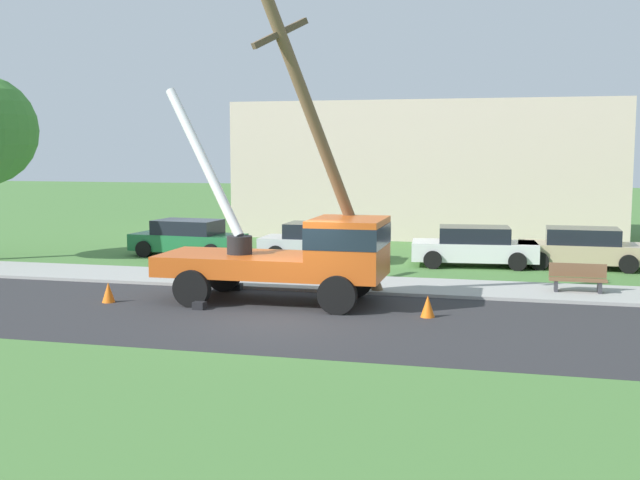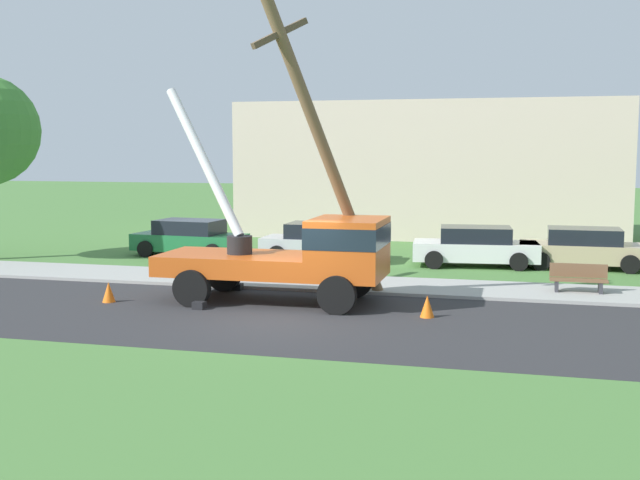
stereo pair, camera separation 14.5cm
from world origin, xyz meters
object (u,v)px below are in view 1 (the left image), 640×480
at_px(leaning_utility_pole, 324,149).
at_px(parked_sedan_white, 474,246).
at_px(parked_sedan_green, 188,238).
at_px(parked_sedan_silver, 320,242).
at_px(park_bench, 578,279).
at_px(traffic_cone_curbside, 353,286).
at_px(parked_sedan_tan, 582,248).
at_px(traffic_cone_behind, 108,292).
at_px(utility_truck, 302,252).
at_px(traffic_cone_ahead, 428,306).

bearing_deg(leaning_utility_pole, parked_sedan_white, 64.43).
bearing_deg(parked_sedan_green, parked_sedan_silver, -0.46).
bearing_deg(park_bench, parked_sedan_white, 122.57).
bearing_deg(leaning_utility_pole, park_bench, 21.45).
bearing_deg(traffic_cone_curbside, parked_sedan_white, 65.53).
xyz_separation_m(parked_sedan_green, parked_sedan_tan, (14.80, 0.44, 0.00)).
bearing_deg(traffic_cone_behind, parked_sedan_green, 100.24).
bearing_deg(parked_sedan_tan, parked_sedan_silver, -177.10).
xyz_separation_m(leaning_utility_pole, traffic_cone_behind, (-5.71, -1.57, -3.92)).
relative_size(utility_truck, parked_sedan_tan, 1.53).
relative_size(traffic_cone_curbside, parked_sedan_silver, 0.13).
bearing_deg(parked_sedan_green, parked_sedan_white, -0.03).
height_order(utility_truck, park_bench, utility_truck).
distance_m(leaning_utility_pole, park_bench, 8.28).
height_order(utility_truck, parked_sedan_tan, utility_truck).
xyz_separation_m(utility_truck, parked_sedan_white, (4.22, 8.06, -0.70)).
relative_size(traffic_cone_curbside, parked_sedan_white, 0.12).
relative_size(traffic_cone_behind, parked_sedan_tan, 0.13).
xyz_separation_m(leaning_utility_pole, traffic_cone_ahead, (3.01, -1.37, -3.92)).
relative_size(traffic_cone_ahead, parked_sedan_silver, 0.13).
distance_m(parked_sedan_green, parked_sedan_tan, 14.81).
height_order(parked_sedan_white, park_bench, parked_sedan_white).
bearing_deg(park_bench, traffic_cone_ahead, -133.55).
xyz_separation_m(parked_sedan_silver, park_bench, (8.91, -4.96, -0.25)).
relative_size(traffic_cone_ahead, parked_sedan_tan, 0.13).
bearing_deg(park_bench, parked_sedan_tan, 84.36).
height_order(utility_truck, traffic_cone_behind, utility_truck).
relative_size(parked_sedan_silver, park_bench, 2.75).
relative_size(leaning_utility_pole, parked_sedan_white, 1.81).
bearing_deg(parked_sedan_tan, leaning_utility_pole, -132.32).
bearing_deg(leaning_utility_pole, traffic_cone_curbside, 57.23).
bearing_deg(utility_truck, traffic_cone_ahead, -15.97).
xyz_separation_m(utility_truck, parked_sedan_tan, (7.95, 8.50, -0.70)).
distance_m(traffic_cone_ahead, traffic_cone_behind, 8.72).
height_order(parked_sedan_tan, park_bench, parked_sedan_tan).
xyz_separation_m(utility_truck, parked_sedan_silver, (-1.50, 8.02, -0.70)).
bearing_deg(utility_truck, leaning_utility_pole, 33.72).
xyz_separation_m(utility_truck, traffic_cone_behind, (-5.18, -1.22, -1.13)).
xyz_separation_m(parked_sedan_green, park_bench, (14.26, -5.01, -0.25)).
relative_size(traffic_cone_ahead, parked_sedan_green, 0.12).
xyz_separation_m(utility_truck, traffic_cone_curbside, (1.15, 1.31, -1.13)).
bearing_deg(parked_sedan_white, traffic_cone_curbside, -114.47).
distance_m(traffic_cone_behind, traffic_cone_curbside, 6.81).
xyz_separation_m(traffic_cone_behind, parked_sedan_green, (-1.68, 9.28, 0.43)).
bearing_deg(utility_truck, parked_sedan_silver, 100.59).
height_order(parked_sedan_white, parked_sedan_tan, same).
bearing_deg(parked_sedan_silver, park_bench, -29.13).
relative_size(parked_sedan_white, park_bench, 2.84).
distance_m(traffic_cone_curbside, park_bench, 6.50).
xyz_separation_m(utility_truck, park_bench, (7.41, 3.06, -0.95)).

